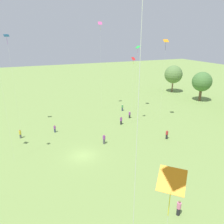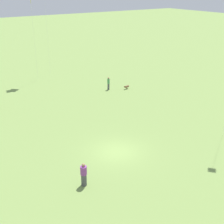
{
  "view_description": "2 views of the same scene",
  "coord_description": "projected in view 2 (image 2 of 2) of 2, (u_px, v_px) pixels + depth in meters",
  "views": [
    {
      "loc": [
        30.65,
        -7.68,
        18.58
      ],
      "look_at": [
        -3.51,
        6.69,
        5.55
      ],
      "focal_mm": 35.0,
      "sensor_mm": 36.0,
      "label": 1
    },
    {
      "loc": [
        -19.52,
        13.64,
        13.67
      ],
      "look_at": [
        -3.38,
        2.8,
        5.59
      ],
      "focal_mm": 50.0,
      "sensor_mm": 36.0,
      "label": 2
    }
  ],
  "objects": [
    {
      "name": "dog_0",
      "position": [
        126.0,
        87.0,
        43.2
      ],
      "size": [
        0.36,
        0.81,
        0.51
      ],
      "rotation": [
        0.0,
        0.0,
        0.13
      ],
      "color": "brown",
      "rests_on": "ground_plane"
    },
    {
      "name": "ground_plane",
      "position": [
        117.0,
        152.0,
        27.23
      ],
      "size": [
        240.0,
        240.0,
        0.0
      ],
      "primitive_type": "plane",
      "color": "#7A994C"
    },
    {
      "name": "person_3",
      "position": [
        108.0,
        83.0,
        42.75
      ],
      "size": [
        0.4,
        0.4,
        1.76
      ],
      "rotation": [
        0.0,
        0.0,
        1.29
      ],
      "color": "#4C4C51",
      "rests_on": "ground_plane"
    },
    {
      "name": "person_4",
      "position": [
        84.0,
        175.0,
        22.43
      ],
      "size": [
        0.67,
        0.67,
        1.82
      ],
      "rotation": [
        0.0,
        0.0,
        5.4
      ],
      "color": "#4C4C51",
      "rests_on": "ground_plane"
    }
  ]
}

